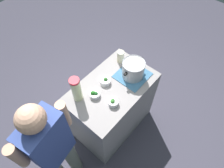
% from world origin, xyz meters
% --- Properties ---
extents(ground_plane, '(8.00, 8.00, 0.00)m').
position_xyz_m(ground_plane, '(0.00, 0.00, 0.00)').
color(ground_plane, '#464352').
extents(counter_slab, '(1.01, 0.63, 0.92)m').
position_xyz_m(counter_slab, '(0.00, 0.00, 0.46)').
color(counter_slab, gray).
rests_on(counter_slab, ground_plane).
extents(dish_cloth, '(0.34, 0.33, 0.01)m').
position_xyz_m(dish_cloth, '(-0.27, 0.07, 0.92)').
color(dish_cloth, teal).
rests_on(dish_cloth, counter_slab).
extents(cooking_pot, '(0.32, 0.25, 0.20)m').
position_xyz_m(cooking_pot, '(-0.27, 0.07, 1.03)').
color(cooking_pot, '#B7B7BC').
rests_on(cooking_pot, dish_cloth).
extents(lemonade_pitcher, '(0.10, 0.10, 0.31)m').
position_xyz_m(lemonade_pitcher, '(0.34, -0.18, 1.07)').
color(lemonade_pitcher, '#E9EFA9').
rests_on(lemonade_pitcher, counter_slab).
extents(mason_jar, '(0.09, 0.09, 0.15)m').
position_xyz_m(mason_jar, '(-0.35, -0.17, 0.99)').
color(mason_jar, beige).
rests_on(mason_jar, counter_slab).
extents(broccoli_bowl_front, '(0.11, 0.11, 0.07)m').
position_xyz_m(broccoli_bowl_front, '(0.16, 0.15, 0.95)').
color(broccoli_bowl_front, silver).
rests_on(broccoli_bowl_front, counter_slab).
extents(broccoli_bowl_center, '(0.12, 0.12, 0.08)m').
position_xyz_m(broccoli_bowl_center, '(0.01, -0.09, 0.95)').
color(broccoli_bowl_center, silver).
rests_on(broccoli_bowl_center, counter_slab).
extents(broccoli_bowl_back, '(0.11, 0.11, 0.08)m').
position_xyz_m(broccoli_bowl_back, '(0.21, -0.06, 0.95)').
color(broccoli_bowl_back, silver).
rests_on(broccoli_bowl_back, counter_slab).
extents(person_cook, '(0.50, 0.26, 1.65)m').
position_xyz_m(person_cook, '(0.86, 0.06, 0.91)').
color(person_cook, gray).
rests_on(person_cook, ground_plane).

